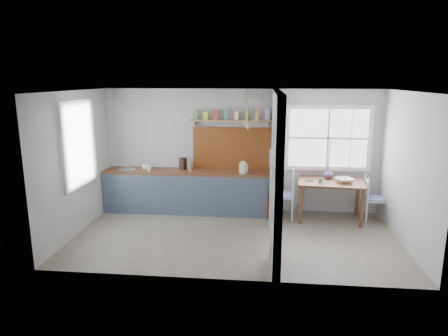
# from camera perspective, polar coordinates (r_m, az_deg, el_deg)

# --- Properties ---
(floor) EXTENTS (5.80, 3.20, 0.01)m
(floor) POSITION_cam_1_polar(r_m,az_deg,el_deg) (7.36, 1.61, -9.75)
(floor) COLOR gray
(floor) RESTS_ON ground
(ceiling) EXTENTS (5.80, 3.20, 0.01)m
(ceiling) POSITION_cam_1_polar(r_m,az_deg,el_deg) (6.81, 1.75, 10.93)
(ceiling) COLOR beige
(ceiling) RESTS_ON walls
(walls) EXTENTS (5.81, 3.21, 2.60)m
(walls) POSITION_cam_1_polar(r_m,az_deg,el_deg) (6.97, 1.67, 0.19)
(walls) COLOR beige
(walls) RESTS_ON floor
(partition) EXTENTS (0.12, 3.20, 2.60)m
(partition) POSITION_cam_1_polar(r_m,az_deg,el_deg) (6.98, 7.46, 1.37)
(partition) COLOR beige
(partition) RESTS_ON floor
(kitchen_window) EXTENTS (0.10, 1.16, 1.50)m
(kitchen_window) POSITION_cam_1_polar(r_m,az_deg,el_deg) (7.66, -20.29, 3.20)
(kitchen_window) COLOR white
(kitchen_window) RESTS_ON walls
(nook_window) EXTENTS (1.76, 0.10, 1.30)m
(nook_window) POSITION_cam_1_polar(r_m,az_deg,el_deg) (8.53, 14.64, 4.14)
(nook_window) COLOR white
(nook_window) RESTS_ON walls
(counter) EXTENTS (3.50, 0.60, 0.90)m
(counter) POSITION_cam_1_polar(r_m,az_deg,el_deg) (8.60, -5.26, -3.24)
(counter) COLOR brown
(counter) RESTS_ON floor
(sink) EXTENTS (0.40, 0.40, 0.02)m
(sink) POSITION_cam_1_polar(r_m,az_deg,el_deg) (8.81, -13.68, -0.26)
(sink) COLOR silver
(sink) RESTS_ON counter
(backsplash) EXTENTS (1.65, 0.03, 0.90)m
(backsplash) POSITION_cam_1_polar(r_m,az_deg,el_deg) (8.51, 1.07, 2.83)
(backsplash) COLOR brown
(backsplash) RESTS_ON walls
(shelf) EXTENTS (1.75, 0.20, 0.21)m
(shelf) POSITION_cam_1_polar(r_m,az_deg,el_deg) (8.34, 1.04, 7.17)
(shelf) COLOR #9F724A
(shelf) RESTS_ON walls
(pendant_lamp) EXTENTS (0.26, 0.26, 0.16)m
(pendant_lamp) POSITION_cam_1_polar(r_m,az_deg,el_deg) (8.00, 3.38, 6.00)
(pendant_lamp) COLOR beige
(pendant_lamp) RESTS_ON ceiling
(utensil_rail) EXTENTS (0.02, 0.50, 0.02)m
(utensil_rail) POSITION_cam_1_polar(r_m,az_deg,el_deg) (7.81, 6.64, 2.58)
(utensil_rail) COLOR silver
(utensil_rail) RESTS_ON partition
(dining_table) EXTENTS (1.35, 0.97, 0.80)m
(dining_table) POSITION_cam_1_polar(r_m,az_deg,el_deg) (8.36, 14.87, -4.49)
(dining_table) COLOR brown
(dining_table) RESTS_ON floor
(chair_left) EXTENTS (0.47, 0.47, 0.98)m
(chair_left) POSITION_cam_1_polar(r_m,az_deg,el_deg) (8.26, 8.37, -3.74)
(chair_left) COLOR white
(chair_left) RESTS_ON floor
(chair_right) EXTENTS (0.44, 0.44, 0.91)m
(chair_right) POSITION_cam_1_polar(r_m,az_deg,el_deg) (8.60, 20.83, -4.05)
(chair_right) COLOR white
(chair_right) RESTS_ON floor
(kettle) EXTENTS (0.23, 0.20, 0.25)m
(kettle) POSITION_cam_1_polar(r_m,az_deg,el_deg) (8.17, 2.72, 0.07)
(kettle) COLOR silver
(kettle) RESTS_ON counter
(mug_a) EXTENTS (0.14, 0.14, 0.11)m
(mug_a) POSITION_cam_1_polar(r_m,az_deg,el_deg) (8.53, -10.65, -0.10)
(mug_a) COLOR white
(mug_a) RESTS_ON counter
(mug_b) EXTENTS (0.17, 0.17, 0.10)m
(mug_b) POSITION_cam_1_polar(r_m,az_deg,el_deg) (8.71, -11.23, 0.14)
(mug_b) COLOR white
(mug_b) RESTS_ON counter
(knife_block) EXTENTS (0.15, 0.18, 0.25)m
(knife_block) POSITION_cam_1_polar(r_m,az_deg,el_deg) (8.59, -5.91, 0.63)
(knife_block) COLOR #45291F
(knife_block) RESTS_ON counter
(jar) EXTENTS (0.14, 0.14, 0.18)m
(jar) POSITION_cam_1_polar(r_m,az_deg,el_deg) (8.52, -4.89, 0.30)
(jar) COLOR #877557
(jar) RESTS_ON counter
(towel_magenta) EXTENTS (0.02, 0.03, 0.50)m
(towel_magenta) POSITION_cam_1_polar(r_m,az_deg,el_deg) (8.18, 6.21, -5.42)
(towel_magenta) COLOR #AE1048
(towel_magenta) RESTS_ON counter
(towel_orange) EXTENTS (0.02, 0.03, 0.44)m
(towel_orange) POSITION_cam_1_polar(r_m,az_deg,el_deg) (8.14, 6.21, -5.71)
(towel_orange) COLOR #BC410D
(towel_orange) RESTS_ON counter
(bowl) EXTENTS (0.44, 0.44, 0.08)m
(bowl) POSITION_cam_1_polar(r_m,az_deg,el_deg) (8.25, 16.80, -1.68)
(bowl) COLOR white
(bowl) RESTS_ON dining_table
(table_cup) EXTENTS (0.12, 0.12, 0.10)m
(table_cup) POSITION_cam_1_polar(r_m,az_deg,el_deg) (8.10, 13.63, -1.70)
(table_cup) COLOR #67A06A
(table_cup) RESTS_ON dining_table
(plate) EXTENTS (0.17, 0.17, 0.01)m
(plate) POSITION_cam_1_polar(r_m,az_deg,el_deg) (8.20, 12.13, -1.74)
(plate) COLOR black
(plate) RESTS_ON dining_table
(vase) EXTENTS (0.26, 0.26, 0.21)m
(vase) POSITION_cam_1_polar(r_m,az_deg,el_deg) (8.44, 14.71, -0.80)
(vase) COLOR #52365E
(vase) RESTS_ON dining_table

